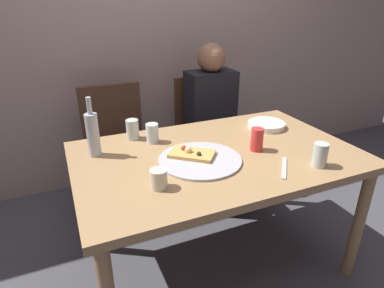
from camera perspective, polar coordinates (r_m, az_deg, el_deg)
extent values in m
plane|color=#424247|center=(2.11, 3.75, -19.58)|extent=(8.00, 8.00, 0.00)
cube|color=gray|center=(2.73, -8.52, 20.62)|extent=(6.00, 0.10, 2.60)
cube|color=#99754C|center=(1.70, 4.39, -2.16)|extent=(1.45, 0.91, 0.04)
cylinder|color=#99754C|center=(2.02, 27.12, -12.50)|extent=(0.06, 0.06, 0.69)
cylinder|color=#99754C|center=(2.07, -18.21, -9.83)|extent=(0.06, 0.06, 0.69)
cylinder|color=#99754C|center=(2.49, 13.53, -3.16)|extent=(0.06, 0.06, 0.69)
cylinder|color=#ADADB2|center=(1.60, 1.42, -2.78)|extent=(0.41, 0.41, 0.01)
cube|color=tan|center=(1.63, 0.03, -1.78)|extent=(0.25, 0.24, 0.02)
sphere|color=#EAD184|center=(1.62, -0.65, -1.06)|extent=(0.04, 0.04, 0.04)
sphere|color=#2D381E|center=(1.59, 1.21, -1.73)|extent=(0.02, 0.02, 0.02)
sphere|color=#B22D23|center=(1.65, -1.45, -0.73)|extent=(0.03, 0.03, 0.03)
cylinder|color=#B2BCC1|center=(1.69, -16.96, 1.49)|extent=(0.06, 0.06, 0.22)
cylinder|color=#B2BCC1|center=(1.64, -17.60, 6.42)|extent=(0.02, 0.02, 0.08)
cylinder|color=#B7C6BC|center=(1.65, 21.54, -1.79)|extent=(0.07, 0.07, 0.12)
cylinder|color=silver|center=(1.81, -6.99, 1.91)|extent=(0.07, 0.07, 0.11)
cylinder|color=beige|center=(1.37, -5.86, -6.11)|extent=(0.07, 0.07, 0.09)
cylinder|color=#B7C6BC|center=(1.87, -10.39, 2.55)|extent=(0.07, 0.07, 0.11)
cylinder|color=red|center=(1.73, 11.31, 0.79)|extent=(0.07, 0.07, 0.12)
cylinder|color=white|center=(2.07, 12.91, 3.29)|extent=(0.23, 0.23, 0.03)
cube|color=#B7B7BC|center=(1.60, 15.87, -4.02)|extent=(0.15, 0.18, 0.01)
cube|color=#472D1E|center=(2.37, -12.53, -1.54)|extent=(0.44, 0.44, 0.05)
cube|color=#472D1E|center=(2.48, -13.95, 5.02)|extent=(0.44, 0.04, 0.45)
cylinder|color=#472D1E|center=(2.36, -6.51, -7.82)|extent=(0.04, 0.04, 0.42)
cylinder|color=#472D1E|center=(2.30, -15.68, -9.57)|extent=(0.04, 0.04, 0.42)
cylinder|color=#472D1E|center=(2.68, -8.94, -3.81)|extent=(0.04, 0.04, 0.42)
cylinder|color=#472D1E|center=(2.63, -16.98, -5.24)|extent=(0.04, 0.04, 0.42)
cube|color=#472D1E|center=(2.58, 3.28, 1.18)|extent=(0.44, 0.44, 0.05)
cube|color=#472D1E|center=(2.68, 1.48, 7.17)|extent=(0.44, 0.04, 0.45)
cylinder|color=#472D1E|center=(2.62, 8.74, -4.45)|extent=(0.04, 0.04, 0.42)
cylinder|color=#472D1E|center=(2.46, 1.14, -6.19)|extent=(0.04, 0.04, 0.42)
cylinder|color=#472D1E|center=(2.92, 4.86, -1.20)|extent=(0.04, 0.04, 0.42)
cylinder|color=#472D1E|center=(2.77, -2.11, -2.54)|extent=(0.04, 0.04, 0.42)
cube|color=black|center=(2.51, 3.22, 6.82)|extent=(0.36, 0.22, 0.52)
sphere|color=brown|center=(2.43, 3.42, 14.82)|extent=(0.21, 0.21, 0.21)
cylinder|color=black|center=(2.47, 6.79, -0.03)|extent=(0.12, 0.40, 0.12)
cylinder|color=black|center=(2.40, 3.48, -0.65)|extent=(0.12, 0.40, 0.12)
cylinder|color=black|center=(2.43, 8.88, -6.67)|extent=(0.11, 0.11, 0.45)
cylinder|color=black|center=(2.36, 5.54, -7.51)|extent=(0.11, 0.11, 0.45)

